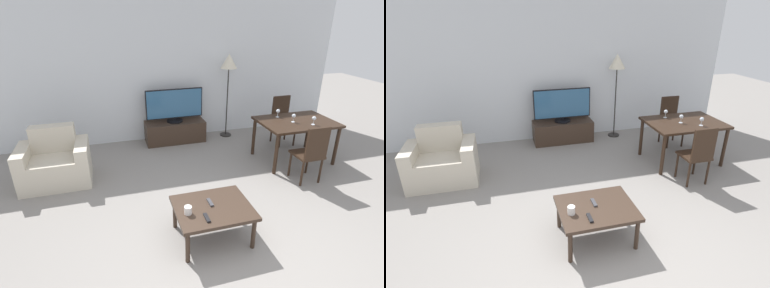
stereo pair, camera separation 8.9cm
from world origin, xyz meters
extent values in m
plane|color=gray|center=(0.00, 0.00, 0.00)|extent=(18.00, 18.00, 0.00)
cube|color=silver|center=(0.00, 3.93, 1.35)|extent=(7.68, 0.06, 2.70)
cube|color=beige|center=(-1.91, 2.51, 0.22)|extent=(0.65, 0.71, 0.45)
cube|color=beige|center=(-1.91, 2.77, 0.65)|extent=(0.65, 0.20, 0.41)
cube|color=beige|center=(-2.32, 2.51, 0.31)|extent=(0.18, 0.71, 0.63)
cube|color=beige|center=(-1.49, 2.51, 0.31)|extent=(0.18, 0.71, 0.63)
cube|color=#38281E|center=(0.23, 3.62, 0.21)|extent=(1.19, 0.47, 0.43)
cylinder|color=black|center=(0.23, 3.62, 0.44)|extent=(0.32, 0.32, 0.03)
cylinder|color=black|center=(0.23, 3.62, 0.48)|extent=(0.04, 0.04, 0.05)
cube|color=black|center=(0.23, 3.62, 0.80)|extent=(1.13, 0.04, 0.58)
cube|color=#2D5B84|center=(0.23, 3.60, 0.80)|extent=(1.10, 0.01, 0.55)
cube|color=#38281E|center=(-0.02, 0.68, 0.41)|extent=(0.87, 0.70, 0.04)
cylinder|color=#38281E|center=(-0.40, 0.38, 0.20)|extent=(0.05, 0.05, 0.39)
cylinder|color=#38281E|center=(0.36, 0.38, 0.20)|extent=(0.05, 0.05, 0.39)
cylinder|color=#38281E|center=(-0.40, 0.97, 0.20)|extent=(0.05, 0.05, 0.39)
cylinder|color=#38281E|center=(0.36, 0.97, 0.20)|extent=(0.05, 0.05, 0.39)
cube|color=black|center=(2.06, 2.21, 0.71)|extent=(1.27, 0.90, 0.04)
cylinder|color=black|center=(1.48, 1.82, 0.35)|extent=(0.06, 0.06, 0.69)
cylinder|color=black|center=(2.63, 1.82, 0.35)|extent=(0.06, 0.06, 0.69)
cylinder|color=black|center=(1.48, 2.60, 0.35)|extent=(0.06, 0.06, 0.69)
cylinder|color=black|center=(2.63, 2.60, 0.35)|extent=(0.06, 0.06, 0.69)
cube|color=black|center=(1.83, 1.53, 0.43)|extent=(0.40, 0.40, 0.04)
cylinder|color=black|center=(1.67, 1.70, 0.21)|extent=(0.04, 0.04, 0.42)
cylinder|color=black|center=(2.00, 1.70, 0.21)|extent=(0.04, 0.04, 0.42)
cylinder|color=black|center=(1.67, 1.37, 0.21)|extent=(0.04, 0.04, 0.42)
cylinder|color=black|center=(2.00, 1.37, 0.21)|extent=(0.04, 0.04, 0.42)
cube|color=black|center=(1.83, 1.35, 0.70)|extent=(0.37, 0.04, 0.49)
cube|color=black|center=(2.28, 2.89, 0.43)|extent=(0.40, 0.40, 0.04)
cylinder|color=black|center=(2.12, 2.73, 0.21)|extent=(0.04, 0.04, 0.42)
cylinder|color=black|center=(2.44, 2.73, 0.21)|extent=(0.04, 0.04, 0.42)
cylinder|color=black|center=(2.12, 3.06, 0.21)|extent=(0.04, 0.04, 0.42)
cylinder|color=black|center=(2.44, 3.06, 0.21)|extent=(0.04, 0.04, 0.42)
cube|color=black|center=(2.28, 3.08, 0.70)|extent=(0.37, 0.04, 0.49)
cylinder|color=black|center=(1.35, 3.62, 0.01)|extent=(0.24, 0.24, 0.02)
cylinder|color=black|center=(1.35, 3.62, 0.73)|extent=(0.02, 0.02, 1.41)
cone|color=beige|center=(1.35, 3.62, 1.57)|extent=(0.33, 0.33, 0.28)
cube|color=#38383D|center=(-0.03, 0.75, 0.44)|extent=(0.04, 0.15, 0.02)
cube|color=black|center=(-0.15, 0.49, 0.44)|extent=(0.04, 0.15, 0.02)
cylinder|color=white|center=(-0.32, 0.63, 0.48)|extent=(0.08, 0.08, 0.09)
cylinder|color=silver|center=(1.96, 2.17, 0.74)|extent=(0.06, 0.06, 0.01)
cylinder|color=silver|center=(1.96, 2.17, 0.78)|extent=(0.01, 0.01, 0.07)
sphere|color=silver|center=(1.96, 2.17, 0.85)|extent=(0.07, 0.07, 0.07)
cylinder|color=silver|center=(2.21, 1.97, 0.74)|extent=(0.06, 0.06, 0.01)
cylinder|color=silver|center=(2.21, 1.97, 0.78)|extent=(0.01, 0.01, 0.07)
sphere|color=silver|center=(2.21, 1.97, 0.85)|extent=(0.07, 0.07, 0.07)
cylinder|color=silver|center=(1.85, 2.48, 0.74)|extent=(0.06, 0.06, 0.01)
cylinder|color=silver|center=(1.85, 2.48, 0.78)|extent=(0.01, 0.01, 0.07)
sphere|color=silver|center=(1.85, 2.48, 0.85)|extent=(0.07, 0.07, 0.07)
camera|label=1|loc=(-1.03, -1.96, 2.44)|focal=28.00mm
camera|label=2|loc=(-0.94, -1.98, 2.44)|focal=28.00mm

